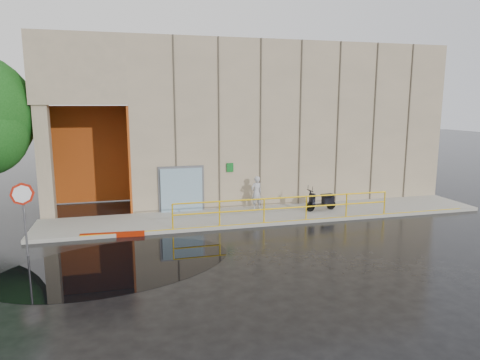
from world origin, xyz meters
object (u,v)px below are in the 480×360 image
object	(u,v)px
scooter	(321,196)
red_curb	(113,235)
person	(256,193)
stop_sign	(23,203)

from	to	relation	value
scooter	red_curb	size ratio (longest dim) A/B	0.66
person	stop_sign	xyz separation A→B (m)	(-9.14, -3.74, 0.90)
red_curb	scooter	bearing A→B (deg)	7.97
red_curb	stop_sign	bearing A→B (deg)	-151.70
stop_sign	red_curb	bearing A→B (deg)	27.06
stop_sign	red_curb	world-z (taller)	stop_sign
stop_sign	person	bearing A→B (deg)	21.00
scooter	stop_sign	size ratio (longest dim) A/B	0.63
person	red_curb	size ratio (longest dim) A/B	0.66
person	scooter	world-z (taller)	person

